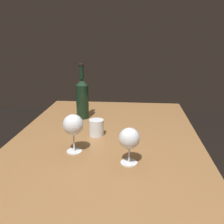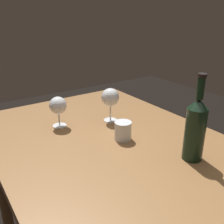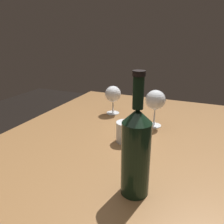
{
  "view_description": "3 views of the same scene",
  "coord_description": "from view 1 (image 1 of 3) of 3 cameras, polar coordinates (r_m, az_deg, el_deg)",
  "views": [
    {
      "loc": [
        1.19,
        0.14,
        1.23
      ],
      "look_at": [
        -0.06,
        0.02,
        0.85
      ],
      "focal_mm": 41.75,
      "sensor_mm": 36.0,
      "label": 1
    },
    {
      "loc": [
        -0.79,
        0.54,
        1.26
      ],
      "look_at": [
        0.03,
        -0.01,
        0.86
      ],
      "focal_mm": 41.41,
      "sensor_mm": 36.0,
      "label": 2
    },
    {
      "loc": [
        -0.74,
        -0.31,
        1.14
      ],
      "look_at": [
        -0.01,
        -0.0,
        0.86
      ],
      "focal_mm": 35.94,
      "sensor_mm": 36.0,
      "label": 3
    }
  ],
  "objects": [
    {
      "name": "wine_bottle",
      "position": [
        1.54,
        -6.52,
        3.16
      ],
      "size": [
        0.07,
        0.07,
        0.32
      ],
      "color": "black",
      "rests_on": "dining_table"
    },
    {
      "name": "wine_glass_right",
      "position": [
        1.1,
        -8.51,
        -2.93
      ],
      "size": [
        0.09,
        0.09,
        0.17
      ],
      "color": "white",
      "rests_on": "dining_table"
    },
    {
      "name": "water_tumbler",
      "position": [
        1.29,
        -3.43,
        -3.57
      ],
      "size": [
        0.07,
        0.07,
        0.08
      ],
      "color": "white",
      "rests_on": "dining_table"
    },
    {
      "name": "dining_table",
      "position": [
        1.33,
        -1.12,
        -8.73
      ],
      "size": [
        1.3,
        0.9,
        0.74
      ],
      "color": "olive",
      "rests_on": "ground"
    },
    {
      "name": "wine_glass_left",
      "position": [
        1.0,
        3.82,
        -5.94
      ],
      "size": [
        0.08,
        0.08,
        0.15
      ],
      "color": "white",
      "rests_on": "dining_table"
    }
  ]
}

